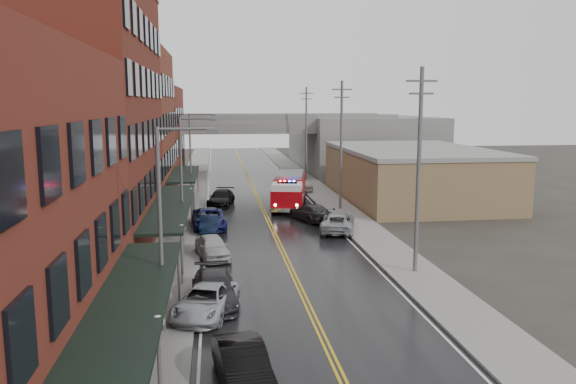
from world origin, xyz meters
TOP-DOWN VIEW (x-y plane):
  - road at (0.00, 30.00)m, footprint 11.00×160.00m
  - sidewalk_left at (-7.30, 30.00)m, footprint 3.00×160.00m
  - sidewalk_right at (7.30, 30.00)m, footprint 3.00×160.00m
  - curb_left at (-5.65, 30.00)m, footprint 0.30×160.00m
  - curb_right at (5.65, 30.00)m, footprint 0.30×160.00m
  - brick_building_b at (-13.30, 23.00)m, footprint 9.00×20.00m
  - brick_building_c at (-13.30, 40.50)m, footprint 9.00×15.00m
  - brick_building_far at (-13.30, 58.00)m, footprint 9.00×20.00m
  - tan_building at (16.00, 40.00)m, footprint 14.00×22.00m
  - right_far_block at (18.00, 70.00)m, footprint 18.00×30.00m
  - awning_0 at (-7.49, 4.00)m, footprint 2.60×16.00m
  - awning_1 at (-7.49, 23.00)m, footprint 2.60×18.00m
  - awning_2 at (-7.49, 40.50)m, footprint 2.60×13.00m
  - globe_lamp_0 at (-6.40, 2.00)m, footprint 0.44×0.44m
  - globe_lamp_1 at (-6.40, 16.00)m, footprint 0.44×0.44m
  - globe_lamp_2 at (-6.40, 30.00)m, footprint 0.44×0.44m
  - street_lamp_0 at (-6.55, 8.00)m, footprint 2.64×0.22m
  - street_lamp_1 at (-6.55, 24.00)m, footprint 2.64×0.22m
  - street_lamp_2 at (-6.55, 40.00)m, footprint 2.64×0.22m
  - utility_pole_0 at (7.20, 15.00)m, footprint 1.80×0.24m
  - utility_pole_1 at (7.20, 35.00)m, footprint 1.80×0.24m
  - utility_pole_2 at (7.20, 55.00)m, footprint 1.80×0.24m
  - overpass at (0.00, 62.00)m, footprint 40.00×10.00m
  - fire_truck at (2.60, 36.85)m, footprint 4.91×9.28m
  - parked_car_left_1 at (-3.60, 2.81)m, footprint 2.28×4.85m
  - parked_car_left_2 at (-5.00, 9.87)m, footprint 3.66×5.48m
  - parked_car_left_3 at (-4.61, 11.30)m, footprint 2.42×5.40m
  - parked_car_left_4 at (-4.70, 19.83)m, footprint 2.65×4.70m
  - parked_car_left_5 at (-5.00, 27.20)m, footprint 1.43×4.05m
  - parked_car_left_6 at (-5.00, 28.80)m, footprint 2.99×5.80m
  - parked_car_left_7 at (-3.88, 38.81)m, footprint 3.09×5.58m
  - parked_car_right_0 at (5.00, 26.24)m, footprint 3.84×5.91m
  - parked_car_right_1 at (3.62, 30.61)m, footprint 3.68×5.49m
  - parked_car_right_2 at (5.00, 46.20)m, footprint 2.92×4.46m
  - parked_car_right_3 at (4.23, 52.20)m, footprint 2.63×4.99m

SIDE VIEW (x-z plane):
  - road at x=0.00m, z-range 0.00..0.02m
  - sidewalk_left at x=-7.30m, z-range 0.00..0.15m
  - sidewalk_right at x=7.30m, z-range 0.00..0.15m
  - curb_left at x=-5.65m, z-range 0.00..0.15m
  - curb_right at x=5.65m, z-range 0.00..0.15m
  - parked_car_left_5 at x=-5.00m, z-range 0.00..1.33m
  - parked_car_left_2 at x=-5.00m, z-range 0.00..1.40m
  - parked_car_right_2 at x=5.00m, z-range 0.00..1.41m
  - parked_car_right_1 at x=3.62m, z-range 0.00..1.48m
  - parked_car_left_4 at x=-4.70m, z-range 0.00..1.51m
  - parked_car_right_0 at x=5.00m, z-range 0.00..1.51m
  - parked_car_left_7 at x=-3.88m, z-range 0.00..1.53m
  - parked_car_left_3 at x=-4.61m, z-range 0.00..1.54m
  - parked_car_left_1 at x=-3.60m, z-range 0.00..1.54m
  - parked_car_right_3 at x=4.23m, z-range 0.00..1.56m
  - parked_car_left_6 at x=-5.00m, z-range 0.00..1.56m
  - fire_truck at x=2.60m, z-range 0.14..3.38m
  - globe_lamp_0 at x=-6.40m, z-range 0.75..3.87m
  - globe_lamp_1 at x=-6.40m, z-range 0.75..3.87m
  - globe_lamp_2 at x=-6.40m, z-range 0.75..3.87m
  - tan_building at x=16.00m, z-range 0.00..5.00m
  - awning_2 at x=-7.49m, z-range 1.44..4.53m
  - awning_0 at x=-7.49m, z-range 1.44..4.53m
  - awning_1 at x=-7.49m, z-range 1.44..4.53m
  - right_far_block at x=18.00m, z-range 0.00..8.00m
  - street_lamp_0 at x=-6.55m, z-range 0.69..9.69m
  - street_lamp_1 at x=-6.55m, z-range 0.69..9.69m
  - street_lamp_2 at x=-6.55m, z-range 0.69..9.69m
  - overpass at x=0.00m, z-range 2.24..9.74m
  - brick_building_far at x=-13.30m, z-range 0.00..12.00m
  - utility_pole_0 at x=7.20m, z-range 0.31..12.31m
  - utility_pole_1 at x=7.20m, z-range 0.31..12.31m
  - utility_pole_2 at x=7.20m, z-range 0.31..12.31m
  - brick_building_c at x=-13.30m, z-range 0.00..15.00m
  - brick_building_b at x=-13.30m, z-range 0.00..18.00m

